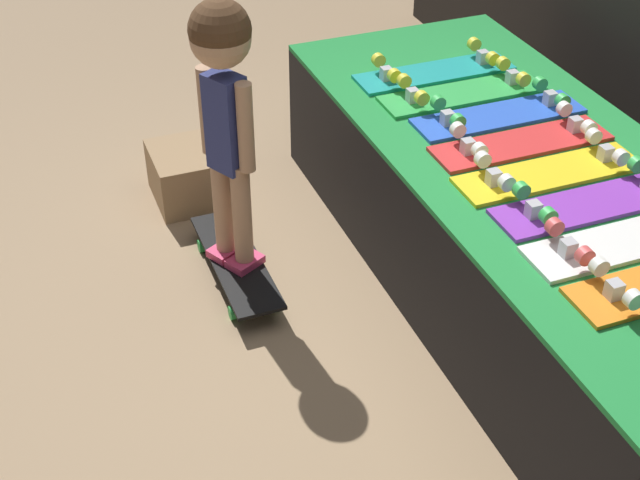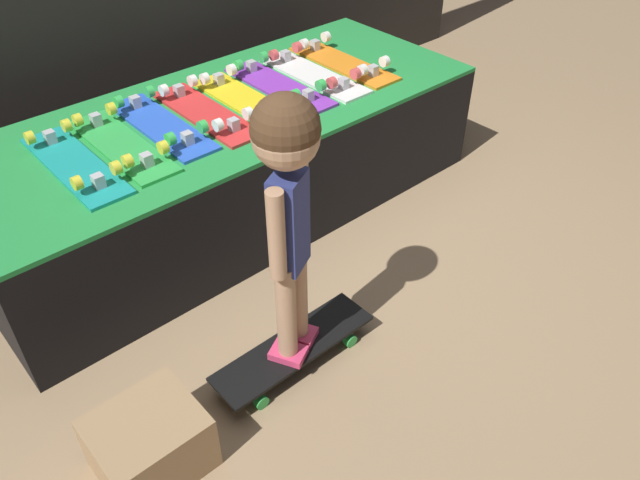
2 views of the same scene
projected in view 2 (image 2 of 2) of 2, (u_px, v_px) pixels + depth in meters
name	position (u px, v px, depth m)	size (l,w,h in m)	color
ground_plane	(309.00, 262.00, 2.83)	(16.00, 16.00, 0.00)	#9E7F5B
display_rack	(230.00, 160.00, 2.99)	(2.41, 0.96, 0.55)	black
skateboard_teal_on_rack	(74.00, 163.00, 2.42)	(0.18, 0.65, 0.09)	teal
skateboard_green_on_rack	(121.00, 143.00, 2.53)	(0.18, 0.65, 0.09)	green
skateboard_blue_on_rack	(161.00, 124.00, 2.66)	(0.18, 0.65, 0.09)	blue
skateboard_red_on_rack	(206.00, 111.00, 2.75)	(0.18, 0.65, 0.09)	red
skateboard_yellow_on_rack	(246.00, 99.00, 2.85)	(0.18, 0.65, 0.09)	yellow
skateboard_purple_on_rack	(279.00, 84.00, 2.97)	(0.18, 0.65, 0.09)	purple
skateboard_white_on_rack	(314.00, 73.00, 3.06)	(0.18, 0.65, 0.09)	white
skateboard_orange_on_rack	(343.00, 61.00, 3.18)	(0.18, 0.65, 0.09)	orange
skateboard_on_floor	(294.00, 349.00, 2.33)	(0.66, 0.18, 0.09)	black
child	(288.00, 188.00, 1.88)	(0.23, 0.21, 1.01)	#E03D6B
storage_box	(150.00, 443.00, 1.97)	(0.33, 0.29, 0.23)	#A37F56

